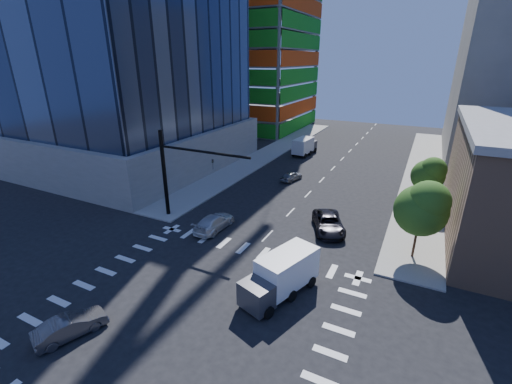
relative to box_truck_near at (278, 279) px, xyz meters
The scene contains 14 objects.
ground 6.32m from the box_truck_near, 134.40° to the right, with size 160.00×160.00×0.00m, color black.
road_markings 6.32m from the box_truck_near, 134.40° to the right, with size 20.00×20.00×0.01m, color silver.
sidewalk_ne 36.53m from the box_truck_near, 77.06° to the left, with size 5.00×60.00×0.15m, color gray.
sidewalk_nw 39.38m from the box_truck_near, 115.30° to the left, with size 5.00×60.00×0.15m, color gray.
construction_building 69.70m from the box_truck_near, 118.89° to the left, with size 25.16×34.50×70.60m.
signal_mast_nw 16.51m from the box_truck_near, 153.68° to the left, with size 10.20×0.40×9.00m.
tree_south 13.05m from the box_truck_near, 48.80° to the left, with size 4.16×4.16×6.82m.
tree_north 23.30m from the box_truck_near, 68.18° to the left, with size 3.54×3.52×5.78m.
car_nb_far 11.27m from the box_truck_near, 87.50° to the left, with size 2.64×5.73×1.59m, color black.
car_sb_near 11.61m from the box_truck_near, 145.77° to the left, with size 2.09×5.13×1.49m, color white.
car_sb_mid 24.83m from the box_truck_near, 108.90° to the left, with size 1.51×3.75×1.28m, color gray.
car_sb_cross 13.29m from the box_truck_near, 137.02° to the right, with size 1.42×4.07×1.34m, color #4C4B51.
box_truck_near is the anchor object (origin of this frame).
box_truck_far 39.14m from the box_truck_near, 106.24° to the left, with size 2.83×5.83×2.97m.
Camera 1 is at (11.85, -14.14, 15.64)m, focal length 24.00 mm.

